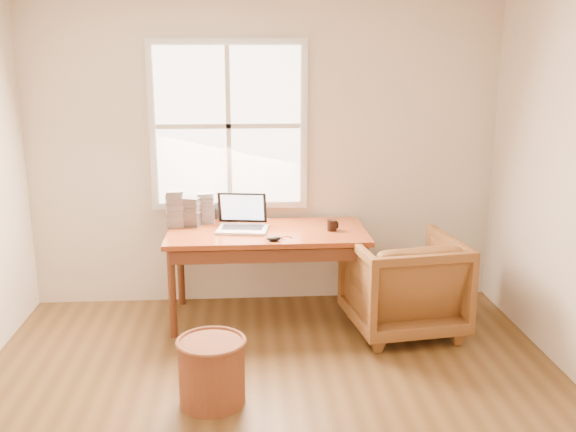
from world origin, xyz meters
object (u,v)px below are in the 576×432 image
at_px(laptop, 242,213).
at_px(coffee_mug, 332,225).
at_px(desk, 267,233).
at_px(armchair, 403,284).
at_px(cd_stack_a, 206,208).
at_px(wicker_stool, 212,372).

distance_m(laptop, coffee_mug, 0.73).
bearing_deg(laptop, desk, 10.38).
height_order(laptop, coffee_mug, laptop).
distance_m(desk, coffee_mug, 0.53).
relative_size(desk, armchair, 1.89).
distance_m(desk, cd_stack_a, 0.59).
relative_size(armchair, coffee_mug, 9.60).
height_order(desk, armchair, armchair).
height_order(desk, coffee_mug, coffee_mug).
relative_size(desk, coffee_mug, 18.12).
height_order(coffee_mug, cd_stack_a, cd_stack_a).
distance_m(wicker_stool, cd_stack_a, 1.75).
bearing_deg(wicker_stool, laptop, 81.44).
xyz_separation_m(wicker_stool, cd_stack_a, (-0.11, 1.61, 0.67)).
height_order(wicker_stool, coffee_mug, coffee_mug).
xyz_separation_m(wicker_stool, coffee_mug, (0.92, 1.29, 0.59)).
distance_m(armchair, coffee_mug, 0.73).
distance_m(desk, armchair, 1.15).
bearing_deg(desk, cd_stack_a, 151.45).
distance_m(desk, laptop, 0.26).
xyz_separation_m(coffee_mug, cd_stack_a, (-1.02, 0.32, 0.09)).
xyz_separation_m(desk, cd_stack_a, (-0.50, 0.27, 0.15)).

